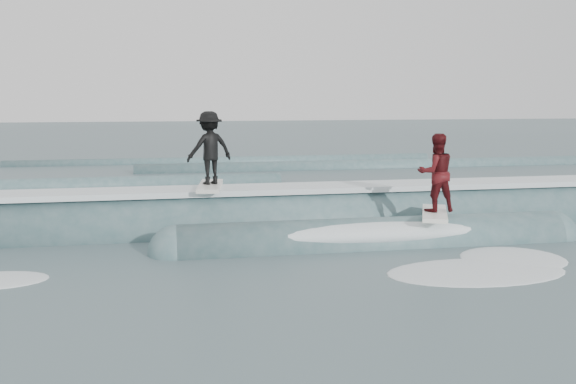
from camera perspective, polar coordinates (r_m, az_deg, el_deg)
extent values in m
plane|color=#3A4E56|center=(12.02, 3.52, -7.83)|extent=(160.00, 160.00, 0.00)
cylinder|color=#395C60|center=(16.58, -0.66, -3.26)|extent=(18.59, 1.94, 1.94)
cylinder|color=#395C60|center=(14.95, 7.70, -4.65)|extent=(9.00, 1.26, 1.26)
sphere|color=#395C60|center=(14.18, -9.87, -5.41)|extent=(1.26, 1.26, 1.26)
sphere|color=#395C60|center=(16.92, 22.33, -3.67)|extent=(1.26, 1.26, 1.26)
cube|color=white|center=(16.41, -0.67, 0.29)|extent=(18.00, 1.30, 0.14)
ellipsoid|color=white|center=(14.88, 7.73, -3.52)|extent=(7.60, 1.30, 0.60)
cube|color=silver|center=(16.17, -6.93, 0.54)|extent=(0.82, 2.06, 0.10)
imported|color=black|center=(16.06, -6.99, 3.92)|extent=(1.33, 1.04, 1.81)
cube|color=white|center=(15.33, 12.90, -1.86)|extent=(1.29, 2.06, 0.10)
imported|color=#450D0F|center=(15.19, 13.02, 1.69)|extent=(0.88, 0.69, 1.81)
ellipsoid|color=white|center=(14.37, 19.35, -5.59)|extent=(2.43, 1.66, 0.10)
ellipsoid|color=white|center=(13.07, 16.41, -6.84)|extent=(3.52, 2.40, 0.10)
cylinder|color=#395C60|center=(30.91, 7.28, 2.13)|extent=(22.00, 0.80, 0.80)
cylinder|color=#395C60|center=(33.49, -5.44, 2.65)|extent=(22.00, 0.60, 0.60)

